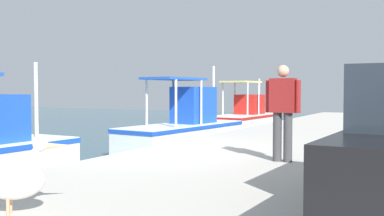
# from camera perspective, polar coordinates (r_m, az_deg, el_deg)

# --- Properties ---
(quay_pier) EXTENTS (36.00, 10.00, 0.80)m
(quay_pier) POSITION_cam_1_polar(r_m,az_deg,el_deg) (8.58, 23.31, -9.36)
(quay_pier) COLOR #BCB7AD
(quay_pier) RESTS_ON ground
(fishing_boat_third) EXTENTS (5.54, 2.23, 3.00)m
(fishing_boat_third) POSITION_cam_1_polar(r_m,az_deg,el_deg) (15.39, -0.97, -2.79)
(fishing_boat_third) COLOR white
(fishing_boat_third) RESTS_ON ground
(fishing_boat_fourth) EXTENTS (4.99, 2.19, 2.70)m
(fishing_boat_fourth) POSITION_cam_1_polar(r_m,az_deg,el_deg) (22.71, 6.81, -1.35)
(fishing_boat_fourth) COLOR white
(fishing_boat_fourth) RESTS_ON ground
(pelican) EXTENTS (0.76, 0.88, 0.82)m
(pelican) POSITION_cam_1_polar(r_m,az_deg,el_deg) (5.10, -21.84, -8.18)
(pelican) COLOR tan
(pelican) RESTS_ON quay_pier
(fisherman_standing) EXTENTS (0.25, 0.66, 1.76)m
(fisherman_standing) POSITION_cam_1_polar(r_m,az_deg,el_deg) (8.29, 11.51, 0.04)
(fisherman_standing) COLOR #3F3F42
(fisherman_standing) RESTS_ON quay_pier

